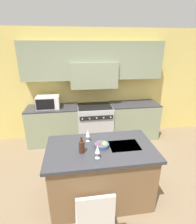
# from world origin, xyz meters

# --- Properties ---
(ground_plane) EXTENTS (10.00, 10.00, 0.00)m
(ground_plane) POSITION_xyz_m (0.00, 0.00, 0.00)
(ground_plane) COLOR #7A664C
(back_cabinetry) EXTENTS (10.00, 0.46, 2.70)m
(back_cabinetry) POSITION_xyz_m (0.00, 2.23, 1.59)
(back_cabinetry) COLOR #DBC166
(back_cabinetry) RESTS_ON ground_plane
(back_counter) EXTENTS (3.26, 0.62, 0.93)m
(back_counter) POSITION_xyz_m (0.00, 1.98, 0.46)
(back_counter) COLOR gray
(back_counter) RESTS_ON ground_plane
(range_stove) EXTENTS (0.84, 0.70, 0.92)m
(range_stove) POSITION_xyz_m (0.00, 1.96, 0.46)
(range_stove) COLOR #B7B7BC
(range_stove) RESTS_ON ground_plane
(microwave) EXTENTS (0.51, 0.40, 0.29)m
(microwave) POSITION_xyz_m (-1.09, 1.97, 1.07)
(microwave) COLOR silver
(microwave) RESTS_ON back_counter
(kitchen_island) EXTENTS (1.58, 0.91, 0.92)m
(kitchen_island) POSITION_xyz_m (-0.15, 0.10, 0.46)
(kitchen_island) COLOR brown
(kitchen_island) RESTS_ON ground_plane
(island_chair) EXTENTS (0.42, 0.40, 0.92)m
(island_chair) POSITION_xyz_m (-0.34, -0.66, 0.53)
(island_chair) COLOR beige
(island_chair) RESTS_ON ground_plane
(wine_bottle) EXTENTS (0.08, 0.08, 0.24)m
(wine_bottle) POSITION_xyz_m (-0.43, 0.02, 1.01)
(wine_bottle) COLOR #422314
(wine_bottle) RESTS_ON kitchen_island
(wine_glass_near) EXTENTS (0.07, 0.07, 0.20)m
(wine_glass_near) POSITION_xyz_m (-0.23, -0.15, 1.05)
(wine_glass_near) COLOR white
(wine_glass_near) RESTS_ON kitchen_island
(wine_glass_far) EXTENTS (0.07, 0.07, 0.20)m
(wine_glass_far) POSITION_xyz_m (-0.32, 0.30, 1.05)
(wine_glass_far) COLOR white
(wine_glass_far) RESTS_ON kitchen_island
(fruit_bowl) EXTENTS (0.21, 0.21, 0.08)m
(fruit_bowl) POSITION_xyz_m (-0.13, 0.11, 0.95)
(fruit_bowl) COLOR #384C6B
(fruit_bowl) RESTS_ON kitchen_island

